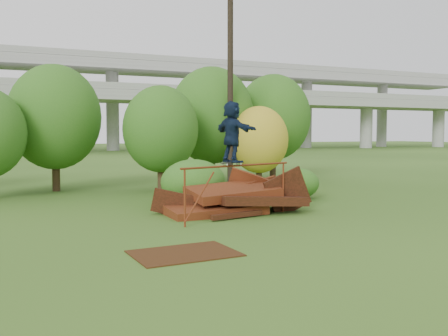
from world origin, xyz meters
name	(u,v)px	position (x,y,z in m)	size (l,w,h in m)	color
ground	(277,226)	(0.00, 0.00, 0.00)	(240.00, 240.00, 0.00)	#2D5116
scrap_pile	(235,200)	(-0.04, 2.76, 0.43)	(5.55, 3.21, 1.95)	#451F0C
grind_rail	(238,176)	(-0.51, 1.54, 1.36)	(4.36, 1.40, 1.73)	maroon
skateboard	(232,163)	(-0.77, 1.46, 1.80)	(0.84, 0.45, 0.08)	black
skater	(232,132)	(-0.77, 1.46, 2.77)	(1.77, 0.56, 1.91)	#101E36
flat_plate	(184,253)	(-3.65, -2.12, 0.01)	(2.30, 1.65, 0.03)	#3A1F0C
tree_1	(55,117)	(-4.98, 11.89, 3.46)	(4.25, 4.25, 5.92)	black
tree_2	(161,129)	(-0.56, 9.62, 2.90)	(3.49, 3.49, 4.92)	black
tree_3	(212,116)	(3.07, 12.16, 3.66)	(4.52, 4.52, 6.27)	black
tree_4	(259,140)	(4.69, 9.80, 2.38)	(2.97, 2.97, 4.10)	black
tree_5	(273,117)	(7.43, 13.16, 3.65)	(4.40, 4.40, 6.19)	black
shrub_left	(193,182)	(-0.67, 5.10, 0.87)	(2.50, 2.31, 1.73)	#205617
shrub_right	(298,183)	(3.87, 4.90, 0.64)	(1.81, 1.66, 1.28)	#205617
utility_pole	(230,75)	(3.01, 9.68, 5.53)	(1.40, 0.28, 10.92)	black
freeway_overpass	(53,80)	(0.00, 62.92, 10.32)	(160.00, 15.00, 13.70)	gray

